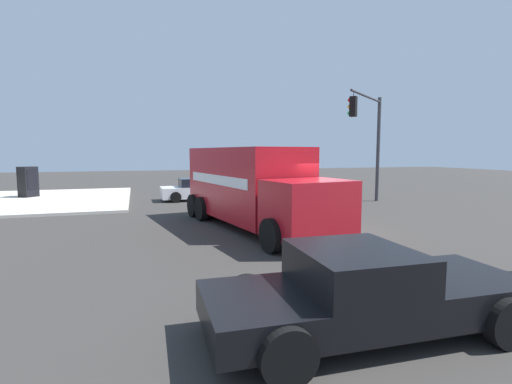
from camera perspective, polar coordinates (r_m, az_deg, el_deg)
The scene contains 7 objects.
ground_plane at distance 14.12m, azimuth 9.28°, elevation -5.86°, with size 100.00×100.00×0.00m, color #33302D.
sidewalk_corner_far at distance 25.94m, azimuth -31.69°, elevation -1.14°, with size 12.04×12.04×0.14m, color beige.
delivery_truck at distance 14.56m, azimuth -0.57°, elevation 0.86°, with size 8.80×4.10×3.04m.
traffic_light_primary at distance 22.06m, azimuth 16.65°, elevation 8.64°, with size 3.35×3.96×6.01m.
pickup_black at distance 6.48m, azimuth 15.85°, elevation -13.59°, with size 2.39×5.26×1.38m.
sedan_white at distance 23.38m, azimuth -8.59°, elevation 0.38°, with size 2.11×4.34×1.31m.
vending_machine_blue at distance 27.31m, azimuth -30.78°, elevation 1.32°, with size 1.17×1.15×1.85m.
Camera 1 is at (-12.32, 6.27, 2.87)m, focal length 26.90 mm.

